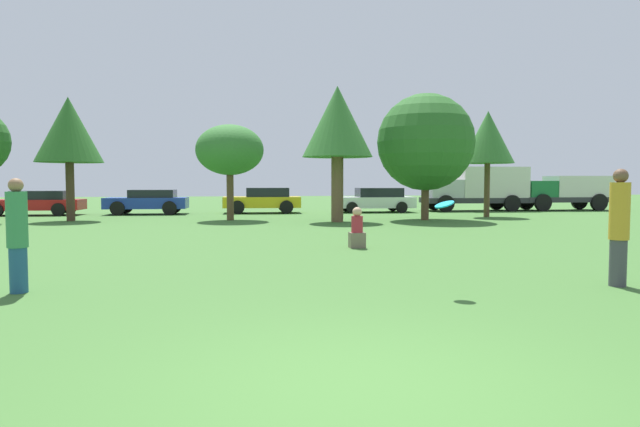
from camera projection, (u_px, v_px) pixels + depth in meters
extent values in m
plane|color=#3D6B2D|center=(368.00, 388.00, 4.41)|extent=(120.00, 120.00, 0.00)
cylinder|color=navy|center=(18.00, 270.00, 8.20)|extent=(0.25, 0.25, 0.69)
cylinder|color=#337F4C|center=(17.00, 220.00, 8.15)|extent=(0.30, 0.30, 0.84)
sphere|color=#8C6647|center=(16.00, 185.00, 8.12)|extent=(0.21, 0.21, 0.21)
cylinder|color=#3F3F47|center=(618.00, 263.00, 8.72)|extent=(0.26, 0.26, 0.75)
cylinder|color=#BF8C26|center=(620.00, 211.00, 8.67)|extent=(0.30, 0.30, 0.91)
sphere|color=brown|center=(621.00, 176.00, 8.64)|extent=(0.23, 0.23, 0.23)
cylinder|color=#19B2D8|center=(444.00, 204.00, 8.12)|extent=(0.29, 0.29, 0.13)
cube|color=#726651|center=(357.00, 240.00, 13.82)|extent=(0.39, 0.33, 0.39)
cylinder|color=#A52633|center=(357.00, 224.00, 13.80)|extent=(0.29, 0.29, 0.42)
sphere|color=tan|center=(357.00, 212.00, 13.78)|extent=(0.24, 0.24, 0.24)
cylinder|color=#473323|center=(70.00, 192.00, 23.26)|extent=(0.34, 0.34, 2.50)
cone|color=#286023|center=(69.00, 130.00, 23.11)|extent=(2.77, 2.77, 2.77)
cylinder|color=brown|center=(230.00, 194.00, 23.84)|extent=(0.31, 0.31, 2.25)
ellipsoid|color=#33702D|center=(230.00, 150.00, 23.73)|extent=(2.94, 2.94, 2.19)
cylinder|color=brown|center=(337.00, 190.00, 22.72)|extent=(0.50, 0.50, 2.70)
cone|color=#33702D|center=(337.00, 121.00, 22.55)|extent=(2.93, 2.93, 2.93)
cylinder|color=brown|center=(425.00, 195.00, 23.87)|extent=(0.34, 0.34, 2.23)
sphere|color=#286023|center=(426.00, 142.00, 23.74)|extent=(4.21, 4.21, 4.21)
cylinder|color=brown|center=(487.00, 190.00, 25.96)|extent=(0.27, 0.27, 2.55)
cone|color=#33702D|center=(488.00, 137.00, 25.81)|extent=(2.47, 2.47, 2.47)
cube|color=red|center=(34.00, 205.00, 27.28)|extent=(4.65, 1.83, 0.52)
cube|color=black|center=(41.00, 195.00, 27.29)|extent=(2.58, 1.56, 0.43)
cylinder|color=black|center=(11.00, 208.00, 27.93)|extent=(0.65, 0.23, 0.64)
cylinder|color=black|center=(58.00, 210.00, 26.64)|extent=(0.65, 0.23, 0.64)
cylinder|color=black|center=(70.00, 208.00, 28.29)|extent=(0.65, 0.23, 0.64)
cube|color=#1E389E|center=(147.00, 203.00, 28.11)|extent=(4.13, 1.94, 0.56)
cube|color=black|center=(153.00, 194.00, 28.12)|extent=(2.29, 1.66, 0.40)
cylinder|color=black|center=(117.00, 208.00, 27.08)|extent=(0.71, 0.22, 0.71)
cylinder|color=black|center=(126.00, 207.00, 28.85)|extent=(0.71, 0.22, 0.71)
cylinder|color=black|center=(170.00, 208.00, 27.40)|extent=(0.71, 0.22, 0.71)
cylinder|color=black|center=(175.00, 207.00, 29.17)|extent=(0.71, 0.22, 0.71)
cube|color=gold|center=(262.00, 202.00, 29.26)|extent=(4.14, 2.00, 0.57)
cube|color=black|center=(267.00, 192.00, 29.27)|extent=(2.30, 1.71, 0.48)
cylinder|color=black|center=(238.00, 207.00, 28.20)|extent=(0.71, 0.24, 0.71)
cylinder|color=black|center=(238.00, 206.00, 30.03)|extent=(0.71, 0.24, 0.71)
cylinder|color=black|center=(286.00, 207.00, 28.52)|extent=(0.71, 0.24, 0.71)
cylinder|color=black|center=(284.00, 206.00, 30.34)|extent=(0.71, 0.24, 0.71)
cube|color=silver|center=(373.00, 202.00, 30.07)|extent=(4.45, 2.04, 0.59)
cube|color=black|center=(379.00, 192.00, 30.08)|extent=(2.47, 1.74, 0.49)
cylinder|color=black|center=(352.00, 208.00, 28.98)|extent=(0.61, 0.24, 0.61)
cylinder|color=black|center=(346.00, 206.00, 30.84)|extent=(0.61, 0.24, 0.61)
cylinder|color=black|center=(402.00, 207.00, 29.32)|extent=(0.61, 0.24, 0.61)
cylinder|color=black|center=(393.00, 206.00, 31.18)|extent=(0.61, 0.24, 0.61)
cube|color=#2D2D33|center=(476.00, 200.00, 31.54)|extent=(6.27, 2.20, 0.30)
cube|color=#B2B2B7|center=(444.00, 189.00, 31.26)|extent=(2.05, 1.94, 1.02)
cube|color=beige|center=(491.00, 182.00, 31.59)|extent=(3.91, 2.11, 1.76)
cylinder|color=black|center=(446.00, 204.00, 30.31)|extent=(0.94, 0.31, 0.93)
cylinder|color=black|center=(434.00, 202.00, 32.25)|extent=(0.94, 0.31, 0.93)
cylinder|color=black|center=(512.00, 203.00, 30.79)|extent=(0.94, 0.31, 0.93)
cylinder|color=black|center=(496.00, 202.00, 32.74)|extent=(0.94, 0.31, 0.93)
cube|color=#2D2D33|center=(565.00, 199.00, 32.16)|extent=(5.56, 2.11, 0.30)
cube|color=#196633|center=(538.00, 189.00, 31.92)|extent=(1.82, 1.87, 0.94)
cube|color=beige|center=(578.00, 186.00, 32.21)|extent=(3.47, 2.03, 1.22)
cylinder|color=black|center=(543.00, 203.00, 30.99)|extent=(0.99, 0.27, 0.98)
cylinder|color=black|center=(526.00, 201.00, 32.87)|extent=(0.99, 0.27, 0.98)
cylinder|color=black|center=(599.00, 202.00, 31.42)|extent=(0.99, 0.27, 0.98)
cylinder|color=black|center=(579.00, 201.00, 33.30)|extent=(0.99, 0.27, 0.98)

